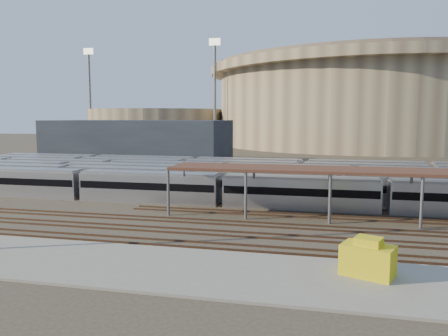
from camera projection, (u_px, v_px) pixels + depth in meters
The scene contains 11 objects.
ground at pixel (238, 222), 44.79m from camera, with size 420.00×420.00×0.00m, color #383026.
apron at pixel (130, 265), 31.36m from camera, with size 50.00×9.00×0.20m, color gray.
subway_trains at pixel (263, 180), 62.49m from camera, with size 128.16×23.90×3.60m.
empty_tracks at pixel (227, 233), 39.94m from camera, with size 170.00×9.62×0.18m.
stadium at pixel (368, 103), 172.93m from camera, with size 124.00×124.00×32.50m.
secondary_arena at pixel (157, 126), 183.17m from camera, with size 56.00×56.00×14.00m, color #9A8A68.
service_building at pixel (139, 141), 105.23m from camera, with size 42.00×20.00×10.00m, color #1E232D.
floodlight_0 at pixel (215, 89), 155.58m from camera, with size 4.00×1.00×38.40m.
floodlight_1 at pixel (90, 93), 177.45m from camera, with size 4.00×1.00×38.40m.
floodlight_3 at pixel (284, 96), 199.57m from camera, with size 4.00×1.00×38.40m.
yellow_equipment at pixel (368, 260), 28.91m from camera, with size 3.30×2.06×2.06m, color gold.
Camera 1 is at (8.39, -43.07, 10.64)m, focal length 35.00 mm.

